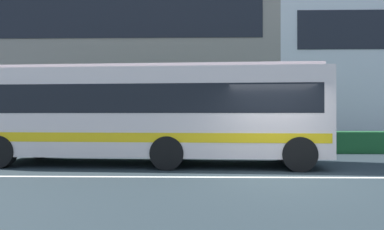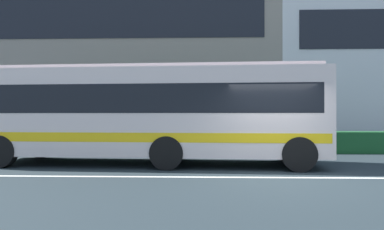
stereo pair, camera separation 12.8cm
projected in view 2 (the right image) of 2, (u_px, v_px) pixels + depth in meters
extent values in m
plane|color=#232E32|center=(280.00, 178.00, 8.68)|extent=(160.00, 160.00, 0.00)
cube|color=silver|center=(280.00, 178.00, 8.68)|extent=(60.00, 0.16, 0.01)
cube|color=#1B5127|center=(257.00, 142.00, 14.73)|extent=(21.54, 1.10, 0.91)
cube|color=gray|center=(87.00, 50.00, 24.14)|extent=(25.69, 9.04, 12.70)
cube|color=black|center=(60.00, 17.00, 19.60)|extent=(23.64, 0.04, 2.54)
cube|color=beige|center=(152.00, 113.00, 11.17)|extent=(11.10, 3.17, 2.71)
cube|color=black|center=(152.00, 100.00, 11.17)|extent=(10.45, 3.15, 0.87)
cube|color=yellow|center=(152.00, 135.00, 11.17)|extent=(10.88, 3.18, 0.28)
cube|color=beige|center=(152.00, 70.00, 11.18)|extent=(10.64, 2.73, 0.12)
cylinder|color=black|center=(1.00, 151.00, 10.38)|extent=(1.01, 0.33, 1.00)
cylinder|color=black|center=(42.00, 145.00, 12.74)|extent=(1.01, 0.33, 1.00)
cylinder|color=black|center=(167.00, 153.00, 9.93)|extent=(1.01, 0.33, 1.00)
cylinder|color=black|center=(177.00, 146.00, 12.29)|extent=(1.01, 0.33, 1.00)
cylinder|color=black|center=(299.00, 154.00, 9.60)|extent=(1.01, 0.33, 1.00)
cylinder|color=black|center=(284.00, 147.00, 11.96)|extent=(1.01, 0.33, 1.00)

